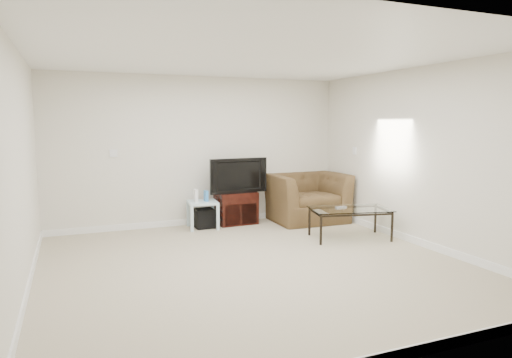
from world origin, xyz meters
name	(u,v)px	position (x,y,z in m)	size (l,w,h in m)	color
floor	(255,265)	(0.00, 0.00, 0.00)	(5.00, 5.00, 0.00)	tan
ceiling	(255,55)	(0.00, 0.00, 2.50)	(5.00, 5.00, 0.00)	white
wall_back	(200,151)	(0.00, 2.50, 1.25)	(5.00, 0.02, 2.50)	silver
wall_left	(19,172)	(-2.50, 0.00, 1.25)	(0.02, 5.00, 2.50)	silver
wall_right	(421,157)	(2.50, 0.00, 1.25)	(0.02, 5.00, 2.50)	silver
plate_back	(113,153)	(-1.40, 2.49, 1.25)	(0.12, 0.02, 0.12)	white
plate_right_switch	(354,151)	(2.49, 1.60, 1.25)	(0.02, 0.09, 0.13)	white
plate_right_outlet	(363,208)	(2.49, 1.30, 0.30)	(0.02, 0.08, 0.12)	white
tv_stand	(236,208)	(0.57, 2.28, 0.28)	(0.66, 0.46, 0.55)	black
dvd_player	(237,197)	(0.57, 2.24, 0.46)	(0.38, 0.27, 0.05)	black
television	(236,175)	(0.57, 2.25, 0.85)	(0.95, 0.19, 0.59)	black
side_table	(203,215)	(-0.06, 2.16, 0.22)	(0.47, 0.47, 0.45)	#9FB6C6
subwoofer	(204,218)	(-0.03, 2.18, 0.16)	(0.31, 0.31, 0.31)	black
game_console	(196,196)	(-0.17, 2.15, 0.55)	(0.05, 0.15, 0.21)	white
game_case	(206,196)	(0.00, 2.14, 0.54)	(0.05, 0.13, 0.18)	#337FCC
recliner	(306,189)	(1.80, 2.05, 0.56)	(1.29, 0.84, 1.13)	#4C2B1D
coffee_table	(350,224)	(1.80, 0.67, 0.23)	(1.16, 0.65, 0.45)	black
remote	(341,207)	(1.71, 0.78, 0.47)	(0.18, 0.05, 0.02)	#B2B2B7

